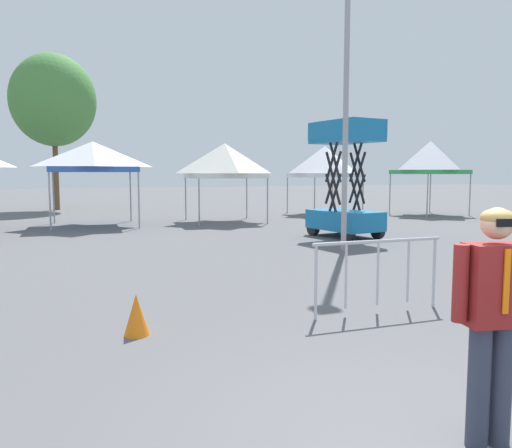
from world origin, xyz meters
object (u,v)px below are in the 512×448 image
object	(u,v)px
canopy_tent_far_left	(93,157)
person_foreground	(493,310)
light_pole_near_lift	(347,58)
traffic_cone_lot_center	(136,315)
tree_behind_tents_left	(53,100)
canopy_tent_far_right	(325,162)
canopy_tent_behind_right	(225,161)
crowd_barrier_by_lift	(378,262)
canopy_tent_behind_left	(430,158)
scissor_lift	(345,202)

from	to	relation	value
canopy_tent_far_left	person_foreground	bearing A→B (deg)	-85.87
light_pole_near_lift	traffic_cone_lot_center	world-z (taller)	light_pole_near_lift
tree_behind_tents_left	canopy_tent_far_right	bearing A→B (deg)	-34.23
canopy_tent_far_right	traffic_cone_lot_center	distance (m)	19.71
canopy_tent_behind_right	tree_behind_tents_left	distance (m)	12.46
canopy_tent_far_right	crowd_barrier_by_lift	xyz separation A→B (m)	(-8.31, -15.97, -1.83)
canopy_tent_far_left	canopy_tent_far_right	bearing A→B (deg)	7.85
canopy_tent_behind_left	person_foreground	distance (m)	22.24
canopy_tent_behind_left	crowd_barrier_by_lift	world-z (taller)	canopy_tent_behind_left
crowd_barrier_by_lift	traffic_cone_lot_center	size ratio (longest dim) A/B	4.01
canopy_tent_behind_right	light_pole_near_lift	xyz separation A→B (m)	(0.28, -8.76, 2.39)
tree_behind_tents_left	traffic_cone_lot_center	size ratio (longest dim) A/B	16.14
light_pole_near_lift	tree_behind_tents_left	world-z (taller)	light_pole_near_lift
canopy_tent_far_right	crowd_barrier_by_lift	world-z (taller)	canopy_tent_far_right
canopy_tent_far_right	crowd_barrier_by_lift	bearing A→B (deg)	-117.49
light_pole_near_lift	crowd_barrier_by_lift	xyz separation A→B (m)	(-2.77, -5.32, -4.17)
canopy_tent_behind_left	tree_behind_tents_left	world-z (taller)	tree_behind_tents_left
canopy_tent_far_right	traffic_cone_lot_center	bearing A→B (deg)	-126.75
canopy_tent_behind_right	tree_behind_tents_left	xyz separation A→B (m)	(-6.34, 10.16, 3.43)
canopy_tent_far_left	light_pole_near_lift	bearing A→B (deg)	-59.12
scissor_lift	crowd_barrier_by_lift	bearing A→B (deg)	-119.17
person_foreground	light_pole_near_lift	distance (m)	10.37
crowd_barrier_by_lift	tree_behind_tents_left	bearing A→B (deg)	99.03
person_foreground	crowd_barrier_by_lift	xyz separation A→B (m)	(1.41, 3.34, -0.28)
canopy_tent_far_right	light_pole_near_lift	size ratio (longest dim) A/B	0.38
tree_behind_tents_left	traffic_cone_lot_center	xyz separation A→B (m)	(0.45, -23.95, -5.70)
canopy_tent_far_right	light_pole_near_lift	xyz separation A→B (m)	(-5.54, -10.65, 2.34)
canopy_tent_far_right	canopy_tent_behind_left	xyz separation A→B (m)	(4.50, -2.29, 0.19)
crowd_barrier_by_lift	canopy_tent_far_right	bearing A→B (deg)	62.51
canopy_tent_behind_left	scissor_lift	bearing A→B (deg)	-145.17
canopy_tent_far_right	canopy_tent_behind_left	bearing A→B (deg)	-26.99
crowd_barrier_by_lift	traffic_cone_lot_center	distance (m)	3.45
canopy_tent_behind_left	canopy_tent_far_right	bearing A→B (deg)	153.01
canopy_tent_far_right	tree_behind_tents_left	distance (m)	15.09
canopy_tent_behind_right	traffic_cone_lot_center	size ratio (longest dim) A/B	6.20
canopy_tent_far_right	person_foreground	bearing A→B (deg)	-116.72
canopy_tent_far_left	canopy_tent_far_right	xyz separation A→B (m)	(11.00, 1.52, -0.06)
light_pole_near_lift	traffic_cone_lot_center	distance (m)	9.22
canopy_tent_far_right	person_foreground	size ratio (longest dim) A/B	1.88
traffic_cone_lot_center	crowd_barrier_by_lift	bearing A→B (deg)	-4.87
light_pole_near_lift	traffic_cone_lot_center	xyz separation A→B (m)	(-6.17, -5.03, -4.66)
person_foreground	crowd_barrier_by_lift	size ratio (longest dim) A/B	0.85
light_pole_near_lift	scissor_lift	bearing A→B (deg)	57.34
tree_behind_tents_left	light_pole_near_lift	bearing A→B (deg)	-70.72
canopy_tent_behind_right	scissor_lift	bearing A→B (deg)	-73.57
crowd_barrier_by_lift	canopy_tent_behind_left	bearing A→B (deg)	46.86
canopy_tent_far_right	crowd_barrier_by_lift	distance (m)	18.10
canopy_tent_far_right	canopy_tent_behind_left	world-z (taller)	canopy_tent_behind_left
light_pole_near_lift	traffic_cone_lot_center	size ratio (longest dim) A/B	16.60
person_foreground	traffic_cone_lot_center	size ratio (longest dim) A/B	3.39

